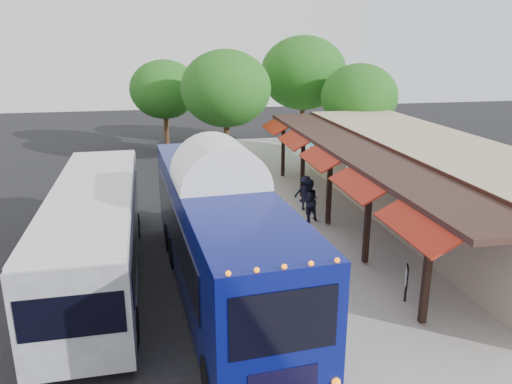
{
  "coord_description": "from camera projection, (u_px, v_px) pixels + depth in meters",
  "views": [
    {
      "loc": [
        -3.09,
        -15.11,
        7.7
      ],
      "look_at": [
        0.64,
        4.0,
        1.8
      ],
      "focal_mm": 35.0,
      "sensor_mm": 36.0,
      "label": 1
    }
  ],
  "objects": [
    {
      "name": "sign_board",
      "position": [
        407.0,
        278.0,
        14.88
      ],
      "size": [
        0.25,
        0.49,
        1.14
      ],
      "rotation": [
        0.0,
        0.0,
        -0.43
      ],
      "color": "black",
      "rests_on": "sidewalk"
    },
    {
      "name": "curb",
      "position": [
        242.0,
        232.0,
        20.74
      ],
      "size": [
        0.2,
        40.0,
        0.16
      ],
      "primitive_type": "cube",
      "color": "gray",
      "rests_on": "ground"
    },
    {
      "name": "tree_left",
      "position": [
        226.0,
        89.0,
        31.24
      ],
      "size": [
        5.68,
        5.68,
        7.27
      ],
      "color": "#382314",
      "rests_on": "ground"
    },
    {
      "name": "sidewalk",
      "position": [
        354.0,
        224.0,
        21.65
      ],
      "size": [
        10.0,
        40.0,
        0.15
      ],
      "primitive_type": "cube",
      "color": "#9E9B93",
      "rests_on": "ground"
    },
    {
      "name": "tree_mid",
      "position": [
        303.0,
        73.0,
        36.9
      ],
      "size": [
        6.37,
        6.37,
        8.15
      ],
      "color": "#382314",
      "rests_on": "ground"
    },
    {
      "name": "coach_bus",
      "position": [
        220.0,
        232.0,
        15.21
      ],
      "size": [
        3.55,
        12.55,
        3.97
      ],
      "rotation": [
        0.0,
        0.0,
        0.08
      ],
      "color": "#081065",
      "rests_on": "ground"
    },
    {
      "name": "tree_far",
      "position": [
        164.0,
        89.0,
        36.55
      ],
      "size": [
        5.04,
        5.04,
        6.46
      ],
      "color": "#382314",
      "rests_on": "ground"
    },
    {
      "name": "ground",
      "position": [
        260.0,
        277.0,
        16.99
      ],
      "size": [
        90.0,
        90.0,
        0.0
      ],
      "primitive_type": "plane",
      "color": "black",
      "rests_on": "ground"
    },
    {
      "name": "ped_d",
      "position": [
        306.0,
        193.0,
        23.1
      ],
      "size": [
        1.21,
        1.0,
        1.62
      ],
      "primitive_type": "imported",
      "rotation": [
        0.0,
        0.0,
        2.69
      ],
      "color": "black",
      "rests_on": "sidewalk"
    },
    {
      "name": "tree_right",
      "position": [
        359.0,
        97.0,
        32.38
      ],
      "size": [
        4.98,
        4.98,
        6.37
      ],
      "color": "#382314",
      "rests_on": "ground"
    },
    {
      "name": "ped_c",
      "position": [
        253.0,
        205.0,
        20.86
      ],
      "size": [
        1.16,
        0.54,
        1.94
      ],
      "primitive_type": "imported",
      "rotation": [
        0.0,
        0.0,
        3.09
      ],
      "color": "black",
      "rests_on": "sidewalk"
    },
    {
      "name": "station_shelter",
      "position": [
        430.0,
        181.0,
        21.75
      ],
      "size": [
        8.15,
        20.0,
        3.6
      ],
      "color": "tan",
      "rests_on": "ground"
    },
    {
      "name": "ped_b",
      "position": [
        308.0,
        201.0,
        21.54
      ],
      "size": [
        1.12,
        1.01,
        1.89
      ],
      "primitive_type": "imported",
      "rotation": [
        0.0,
        0.0,
        3.54
      ],
      "color": "black",
      "rests_on": "sidewalk"
    },
    {
      "name": "ped_a",
      "position": [
        294.0,
        273.0,
        14.85
      ],
      "size": [
        0.81,
        0.68,
        1.88
      ],
      "primitive_type": "imported",
      "rotation": [
        0.0,
        0.0,
        0.39
      ],
      "color": "black",
      "rests_on": "sidewalk"
    },
    {
      "name": "city_bus",
      "position": [
        96.0,
        230.0,
        16.42
      ],
      "size": [
        2.84,
        11.85,
        3.17
      ],
      "rotation": [
        0.0,
        0.0,
        0.02
      ],
      "color": "gray",
      "rests_on": "ground"
    }
  ]
}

